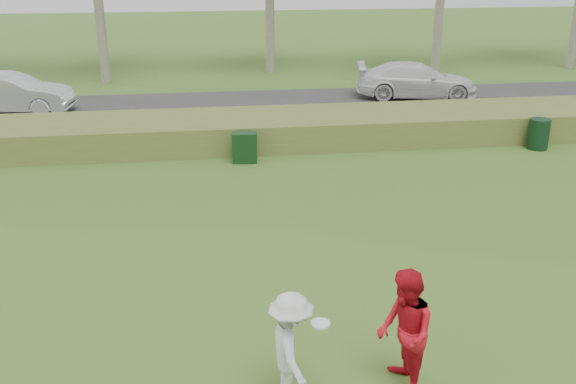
{
  "coord_description": "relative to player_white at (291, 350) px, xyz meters",
  "views": [
    {
      "loc": [
        -1.72,
        -8.13,
        5.96
      ],
      "look_at": [
        0.0,
        4.0,
        1.3
      ],
      "focal_mm": 40.0,
      "sensor_mm": 36.0,
      "label": 1
    }
  ],
  "objects": [
    {
      "name": "ground",
      "position": [
        0.64,
        0.82,
        -0.85
      ],
      "size": [
        120.0,
        120.0,
        0.0
      ],
      "primitive_type": "plane",
      "color": "#385E1F",
      "rests_on": "ground"
    },
    {
      "name": "reed_strip",
      "position": [
        0.64,
        12.82,
        -0.4
      ],
      "size": [
        80.0,
        3.0,
        0.9
      ],
      "primitive_type": "cube",
      "color": "#536528",
      "rests_on": "ground"
    },
    {
      "name": "park_road",
      "position": [
        0.64,
        17.82,
        -0.82
      ],
      "size": [
        80.0,
        6.0,
        0.06
      ],
      "primitive_type": "cube",
      "color": "#2D2D2D",
      "rests_on": "ground"
    },
    {
      "name": "player_white",
      "position": [
        0.0,
        0.0,
        0.0
      ],
      "size": [
        0.91,
        1.16,
        1.69
      ],
      "rotation": [
        0.0,
        0.0,
        1.68
      ],
      "color": "silver",
      "rests_on": "ground"
    },
    {
      "name": "player_red",
      "position": [
        1.61,
        0.03,
        0.1
      ],
      "size": [
        0.75,
        0.95,
        1.89
      ],
      "primitive_type": "imported",
      "rotation": [
        0.0,
        0.0,
        -1.61
      ],
      "color": "red",
      "rests_on": "ground"
    },
    {
      "name": "utility_cabinet",
      "position": [
        0.2,
        10.88,
        -0.4
      ],
      "size": [
        0.77,
        0.53,
        0.9
      ],
      "primitive_type": "cube",
      "rotation": [
        0.0,
        0.0,
        -0.12
      ],
      "color": "black",
      "rests_on": "ground"
    },
    {
      "name": "trash_bin",
      "position": [
        9.51,
        10.94,
        -0.36
      ],
      "size": [
        0.72,
        0.72,
        0.97
      ],
      "primitive_type": "cylinder",
      "rotation": [
        0.0,
        0.0,
        -0.13
      ],
      "color": "black",
      "rests_on": "ground"
    },
    {
      "name": "car_mid",
      "position": [
        -8.13,
        18.01,
        -0.04
      ],
      "size": [
        4.68,
        2.1,
        1.49
      ],
      "primitive_type": "imported",
      "rotation": [
        0.0,
        0.0,
        1.45
      ],
      "color": "silver",
      "rests_on": "park_road"
    },
    {
      "name": "car_right",
      "position": [
        8.04,
        18.47,
        -0.06
      ],
      "size": [
        5.31,
        3.0,
        1.45
      ],
      "primitive_type": "imported",
      "rotation": [
        0.0,
        0.0,
        1.37
      ],
      "color": "silver",
      "rests_on": "park_road"
    }
  ]
}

